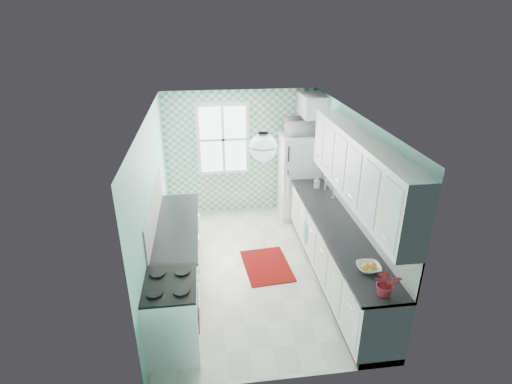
{
  "coord_description": "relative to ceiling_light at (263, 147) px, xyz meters",
  "views": [
    {
      "loc": [
        -0.69,
        -5.41,
        3.82
      ],
      "look_at": [
        0.05,
        0.25,
        1.25
      ],
      "focal_mm": 28.0,
      "sensor_mm": 36.0,
      "label": 1
    }
  ],
  "objects": [
    {
      "name": "base_cabinets_left",
      "position": [
        -1.2,
        0.73,
        -1.87
      ],
      "size": [
        0.6,
        2.15,
        0.9
      ],
      "primitive_type": "cube",
      "color": "white",
      "rests_on": "floor"
    },
    {
      "name": "wall_back",
      "position": [
        0.0,
        3.01,
        -1.07
      ],
      "size": [
        3.0,
        0.02,
        2.5
      ],
      "primitive_type": "cube",
      "color": "#82C9B9",
      "rests_on": "floor"
    },
    {
      "name": "accent_wall",
      "position": [
        0.0,
        2.99,
        -1.07
      ],
      "size": [
        3.0,
        0.01,
        2.5
      ],
      "primitive_type": "cube",
      "color": "#5EA98E",
      "rests_on": "wall_back"
    },
    {
      "name": "fruit_bowl",
      "position": [
        1.2,
        -0.76,
        -1.35
      ],
      "size": [
        0.32,
        0.32,
        0.07
      ],
      "primitive_type": "imported",
      "rotation": [
        0.0,
        0.0,
        -0.08
      ],
      "color": "white",
      "rests_on": "countertop_right"
    },
    {
      "name": "microwave",
      "position": [
        1.11,
        2.61,
        -0.47
      ],
      "size": [
        0.58,
        0.41,
        0.31
      ],
      "primitive_type": "imported",
      "rotation": [
        0.0,
        0.0,
        3.18
      ],
      "color": "silver",
      "rests_on": "fridge"
    },
    {
      "name": "upper_cabinets_right",
      "position": [
        1.33,
        0.2,
        -0.42
      ],
      "size": [
        0.33,
        3.2,
        0.9
      ],
      "primitive_type": "cube",
      "color": "white",
      "rests_on": "wall_right"
    },
    {
      "name": "wall_left",
      "position": [
        -1.51,
        0.8,
        -1.07
      ],
      "size": [
        0.02,
        4.4,
        2.5
      ],
      "primitive_type": "cube",
      "color": "#82C9B9",
      "rests_on": "floor"
    },
    {
      "name": "sink",
      "position": [
        1.2,
        1.24,
        -1.39
      ],
      "size": [
        0.47,
        0.39,
        0.53
      ],
      "rotation": [
        0.0,
        0.0,
        -0.01
      ],
      "color": "silver",
      "rests_on": "countertop_right"
    },
    {
      "name": "dish_towel",
      "position": [
        0.89,
        1.03,
        -1.84
      ],
      "size": [
        0.09,
        0.22,
        0.33
      ],
      "primitive_type": "cube",
      "rotation": [
        0.0,
        0.0,
        -0.33
      ],
      "color": "#62B3B0",
      "rests_on": "base_cabinets_right"
    },
    {
      "name": "backsplash_right",
      "position": [
        1.49,
        0.4,
        -1.13
      ],
      "size": [
        0.02,
        3.6,
        0.51
      ],
      "primitive_type": "cube",
      "color": "white",
      "rests_on": "wall_right"
    },
    {
      "name": "ceiling_light",
      "position": [
        0.0,
        0.0,
        0.0
      ],
      "size": [
        0.34,
        0.34,
        0.35
      ],
      "color": "silver",
      "rests_on": "ceiling"
    },
    {
      "name": "floor",
      "position": [
        0.0,
        0.8,
        -2.33
      ],
      "size": [
        3.0,
        4.4,
        0.02
      ],
      "primitive_type": "cube",
      "color": "beige",
      "rests_on": "ground"
    },
    {
      "name": "potted_plant",
      "position": [
        1.2,
        -1.24,
        -1.22
      ],
      "size": [
        0.36,
        0.33,
        0.33
      ],
      "primitive_type": "imported",
      "rotation": [
        0.0,
        0.0,
        -0.29
      ],
      "color": "#A51D2C",
      "rests_on": "countertop_right"
    },
    {
      "name": "rug",
      "position": [
        0.2,
        0.82,
        -2.32
      ],
      "size": [
        0.8,
        1.09,
        0.02
      ],
      "primitive_type": "cube",
      "rotation": [
        0.0,
        0.0,
        0.08
      ],
      "color": "maroon",
      "rests_on": "floor"
    },
    {
      "name": "backsplash_left",
      "position": [
        -1.49,
        0.73,
        -1.13
      ],
      "size": [
        0.02,
        2.15,
        0.51
      ],
      "primitive_type": "cube",
      "color": "white",
      "rests_on": "wall_left"
    },
    {
      "name": "soap_bottle",
      "position": [
        1.25,
        1.79,
        -1.28
      ],
      "size": [
        0.11,
        0.11,
        0.2
      ],
      "primitive_type": "imported",
      "rotation": [
        0.0,
        0.0,
        -0.2
      ],
      "color": "#98A2AB",
      "rests_on": "countertop_right"
    },
    {
      "name": "stove",
      "position": [
        -1.2,
        -0.73,
        -1.83
      ],
      "size": [
        0.63,
        0.79,
        0.95
      ],
      "rotation": [
        0.0,
        0.0,
        0.01
      ],
      "color": "white",
      "rests_on": "floor"
    },
    {
      "name": "countertop_left",
      "position": [
        -1.19,
        0.73,
        -1.4
      ],
      "size": [
        0.63,
        2.15,
        0.04
      ],
      "primitive_type": "cube",
      "color": "black",
      "rests_on": "base_cabinets_left"
    },
    {
      "name": "wall_right",
      "position": [
        1.51,
        0.8,
        -1.07
      ],
      "size": [
        0.02,
        4.4,
        2.5
      ],
      "primitive_type": "cube",
      "color": "#82C9B9",
      "rests_on": "floor"
    },
    {
      "name": "ceiling",
      "position": [
        0.0,
        0.8,
        0.19
      ],
      "size": [
        3.0,
        4.4,
        0.02
      ],
      "primitive_type": "cube",
      "color": "white",
      "rests_on": "wall_back"
    },
    {
      "name": "countertop_right",
      "position": [
        1.19,
        0.4,
        -1.4
      ],
      "size": [
        0.63,
        3.6,
        0.04
      ],
      "primitive_type": "cube",
      "color": "black",
      "rests_on": "base_cabinets_right"
    },
    {
      "name": "base_cabinets_right",
      "position": [
        1.2,
        0.4,
        -1.87
      ],
      "size": [
        0.6,
        3.6,
        0.9
      ],
      "primitive_type": "cube",
      "color": "white",
      "rests_on": "floor"
    },
    {
      "name": "wall_front",
      "position": [
        0.0,
        -1.41,
        -1.07
      ],
      "size": [
        3.0,
        0.02,
        2.5
      ],
      "primitive_type": "cube",
      "color": "#82C9B9",
      "rests_on": "floor"
    },
    {
      "name": "window",
      "position": [
        -0.35,
        2.96,
        -0.77
      ],
      "size": [
        1.04,
        0.05,
        1.44
      ],
      "color": "white",
      "rests_on": "wall_back"
    },
    {
      "name": "upper_cabinet_fridge",
      "position": [
        1.3,
        2.63,
        -0.07
      ],
      "size": [
        0.4,
        0.74,
        0.4
      ],
      "primitive_type": "cube",
      "color": "white",
      "rests_on": "wall_right"
    },
    {
      "name": "fridge",
      "position": [
        1.11,
        2.61,
        -1.47
      ],
      "size": [
        0.74,
        0.73,
        1.7
      ],
      "rotation": [
        0.0,
        0.0,
        -0.07
      ],
      "color": "white",
      "rests_on": "floor"
    }
  ]
}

